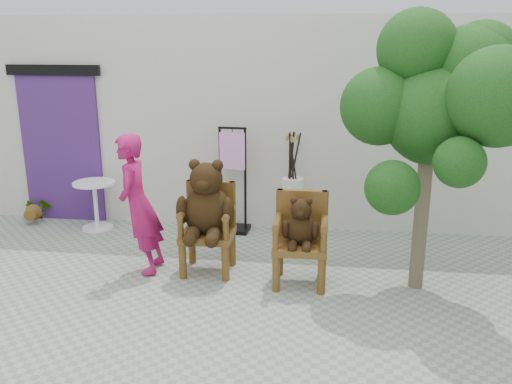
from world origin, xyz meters
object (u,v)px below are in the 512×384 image
(chair_big, at_px, (207,210))
(cafe_table, at_px, (95,200))
(display_stand, at_px, (233,192))
(tree, at_px, (445,96))
(chair_small, at_px, (301,231))
(stool_bucket, at_px, (293,190))
(person, at_px, (139,205))

(chair_big, distance_m, cafe_table, 2.33)
(display_stand, bearing_deg, tree, -26.62)
(cafe_table, bearing_deg, chair_small, -25.35)
(stool_bucket, xyz_separation_m, tree, (1.63, -1.47, 1.48))
(cafe_table, bearing_deg, display_stand, 4.34)
(chair_big, height_order, chair_small, chair_big)
(chair_small, xyz_separation_m, stool_bucket, (-0.19, 1.59, 0.02))
(chair_small, height_order, stool_bucket, stool_bucket)
(person, xyz_separation_m, display_stand, (0.86, 1.50, -0.24))
(chair_big, xyz_separation_m, person, (-0.79, -0.09, 0.06))
(person, height_order, stool_bucket, person)
(display_stand, xyz_separation_m, tree, (2.48, -1.46, 1.53))
(chair_big, bearing_deg, tree, -1.11)
(chair_small, xyz_separation_m, person, (-1.89, 0.09, 0.20))
(person, distance_m, display_stand, 1.74)
(cafe_table, xyz_separation_m, stool_bucket, (2.84, 0.16, 0.20))
(chair_small, distance_m, person, 1.91)
(chair_small, height_order, cafe_table, chair_small)
(stool_bucket, height_order, tree, tree)
(chair_big, relative_size, cafe_table, 1.94)
(chair_small, distance_m, tree, 2.08)
(cafe_table, xyz_separation_m, tree, (4.47, -1.31, 1.68))
(chair_big, bearing_deg, display_stand, 87.43)
(person, bearing_deg, tree, 87.70)
(chair_small, xyz_separation_m, cafe_table, (-3.03, 1.44, -0.18))
(tree, bearing_deg, display_stand, 149.42)
(person, xyz_separation_m, stool_bucket, (1.70, 1.50, -0.18))
(person, bearing_deg, display_stand, 147.38)
(cafe_table, distance_m, display_stand, 2.01)
(chair_big, distance_m, stool_bucket, 1.69)
(person, distance_m, stool_bucket, 2.28)
(display_stand, bearing_deg, chair_big, -88.61)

